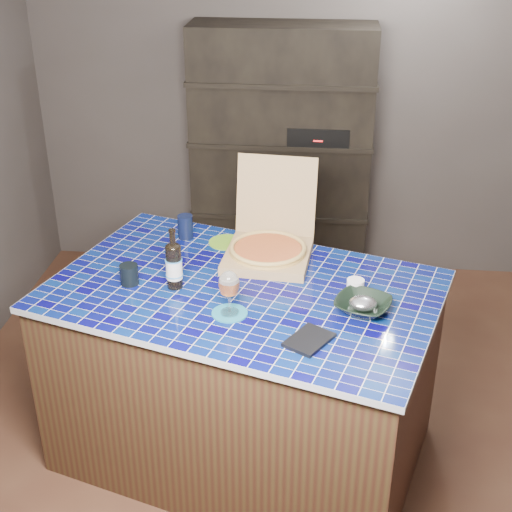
# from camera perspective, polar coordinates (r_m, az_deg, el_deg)

# --- Properties ---
(room) EXTENTS (3.50, 3.50, 3.50)m
(room) POSITION_cam_1_polar(r_m,az_deg,el_deg) (3.38, 0.29, 4.63)
(room) COLOR brown
(room) RESTS_ON ground
(shelving_unit) EXTENTS (1.20, 0.41, 1.80)m
(shelving_unit) POSITION_cam_1_polar(r_m,az_deg,el_deg) (4.92, 2.06, 7.74)
(shelving_unit) COLOR black
(shelving_unit) RESTS_ON floor
(kitchen_island) EXTENTS (1.97, 1.55, 0.94)m
(kitchen_island) POSITION_cam_1_polar(r_m,az_deg,el_deg) (3.49, -0.99, -9.31)
(kitchen_island) COLOR #402F19
(kitchen_island) RESTS_ON floor
(pizza_box) EXTENTS (0.44, 0.52, 0.44)m
(pizza_box) POSITION_cam_1_polar(r_m,az_deg,el_deg) (3.46, 1.03, 0.79)
(pizza_box) COLOR #A38354
(pizza_box) RESTS_ON kitchen_island
(mead_bottle) EXTENTS (0.08, 0.08, 0.29)m
(mead_bottle) POSITION_cam_1_polar(r_m,az_deg,el_deg) (3.20, -6.59, -0.70)
(mead_bottle) COLOR black
(mead_bottle) RESTS_ON kitchen_island
(teal_trivet) EXTENTS (0.15, 0.15, 0.01)m
(teal_trivet) POSITION_cam_1_polar(r_m,az_deg,el_deg) (3.04, -2.12, -4.60)
(teal_trivet) COLOR #1B708C
(teal_trivet) RESTS_ON kitchen_island
(wine_glass) EXTENTS (0.09, 0.09, 0.20)m
(wine_glass) POSITION_cam_1_polar(r_m,az_deg,el_deg) (2.97, -2.17, -2.34)
(wine_glass) COLOR white
(wine_glass) RESTS_ON teal_trivet
(tumbler) EXTENTS (0.08, 0.08, 0.09)m
(tumbler) POSITION_cam_1_polar(r_m,az_deg,el_deg) (3.29, -10.11, -1.46)
(tumbler) COLOR black
(tumbler) RESTS_ON kitchen_island
(dvd_case) EXTENTS (0.22, 0.24, 0.02)m
(dvd_case) POSITION_cam_1_polar(r_m,az_deg,el_deg) (2.87, 4.27, -6.71)
(dvd_case) COLOR black
(dvd_case) RESTS_ON kitchen_island
(bowl) EXTENTS (0.30, 0.30, 0.06)m
(bowl) POSITION_cam_1_polar(r_m,az_deg,el_deg) (3.07, 8.54, -3.94)
(bowl) COLOR black
(bowl) RESTS_ON kitchen_island
(foil_contents) EXTENTS (0.12, 0.10, 0.06)m
(foil_contents) POSITION_cam_1_polar(r_m,az_deg,el_deg) (3.07, 8.56, -3.76)
(foil_contents) COLOR silver
(foil_contents) RESTS_ON bowl
(white_jar) EXTENTS (0.08, 0.08, 0.07)m
(white_jar) POSITION_cam_1_polar(r_m,az_deg,el_deg) (3.20, 7.95, -2.42)
(white_jar) COLOR white
(white_jar) RESTS_ON kitchen_island
(navy_cup) EXTENTS (0.08, 0.08, 0.12)m
(navy_cup) POSITION_cam_1_polar(r_m,az_deg,el_deg) (3.68, -5.67, 2.35)
(navy_cup) COLOR black
(navy_cup) RESTS_ON kitchen_island
(green_trivet) EXTENTS (0.18, 0.18, 0.01)m
(green_trivet) POSITION_cam_1_polar(r_m,az_deg,el_deg) (3.64, -2.37, 1.11)
(green_trivet) COLOR #639D21
(green_trivet) RESTS_ON kitchen_island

